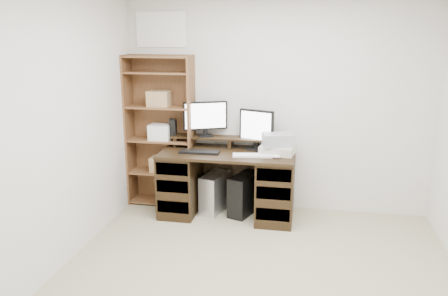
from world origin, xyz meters
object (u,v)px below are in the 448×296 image
(tower_silver, at_px, (215,193))
(bookshelf, at_px, (161,130))
(desk, at_px, (228,182))
(tower_black, at_px, (244,194))
(monitor_small, at_px, (256,128))
(printer, at_px, (277,150))
(monitor_wide, at_px, (205,117))

(tower_silver, height_order, bookshelf, bookshelf)
(desk, bearing_deg, tower_black, 18.77)
(monitor_small, distance_m, printer, 0.36)
(desk, height_order, monitor_wide, monitor_wide)
(monitor_small, height_order, printer, monitor_small)
(desk, xyz_separation_m, printer, (0.55, 0.02, 0.41))
(printer, distance_m, tower_silver, 0.91)
(printer, relative_size, tower_silver, 0.80)
(monitor_small, relative_size, printer, 1.25)
(tower_black, xyz_separation_m, bookshelf, (-1.04, 0.15, 0.68))
(monitor_small, xyz_separation_m, bookshelf, (-1.15, 0.04, -0.08))
(tower_black, distance_m, bookshelf, 1.25)
(desk, relative_size, monitor_wide, 3.11)
(monitor_wide, distance_m, tower_silver, 0.89)
(monitor_wide, bearing_deg, tower_black, -40.70)
(printer, bearing_deg, bookshelf, -178.34)
(monitor_wide, xyz_separation_m, tower_silver, (0.14, -0.14, -0.87))
(monitor_small, distance_m, tower_silver, 0.90)
(monitor_wide, bearing_deg, desk, -58.77)
(monitor_small, xyz_separation_m, tower_silver, (-0.46, -0.11, -0.77))
(desk, bearing_deg, monitor_small, 30.27)
(tower_black, height_order, bookshelf, bookshelf)
(bookshelf, bearing_deg, desk, -14.06)
(desk, distance_m, tower_black, 0.25)
(monitor_small, relative_size, bookshelf, 0.25)
(bookshelf, bearing_deg, tower_silver, -11.88)
(monitor_wide, xyz_separation_m, monitor_small, (0.60, -0.04, -0.10))
(monitor_small, height_order, tower_black, monitor_small)
(printer, relative_size, bookshelf, 0.20)
(monitor_small, distance_m, bookshelf, 1.15)
(tower_black, relative_size, bookshelf, 0.28)
(tower_silver, relative_size, tower_black, 0.90)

